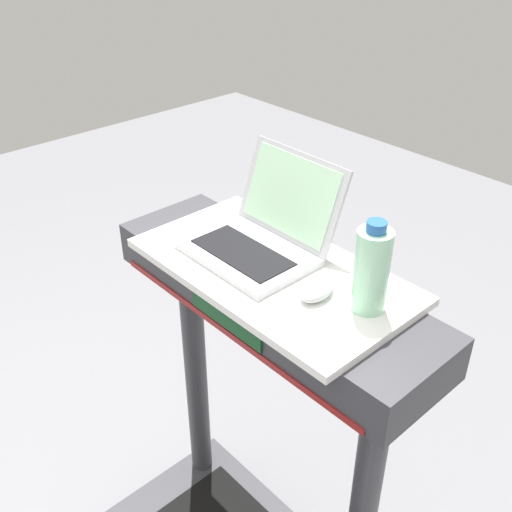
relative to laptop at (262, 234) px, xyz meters
name	(u,v)px	position (x,y,z in m)	size (l,w,h in m)	color
desk_board	(272,270)	(0.07, -0.03, -0.06)	(0.67, 0.37, 0.02)	white
laptop	(262,234)	(0.00, 0.00, 0.00)	(0.31, 0.29, 0.22)	#B7B7BC
computer_mouse	(317,290)	(0.22, -0.04, -0.03)	(0.06, 0.10, 0.03)	#B2B2B7
water_bottle	(371,269)	(0.32, 0.01, 0.05)	(0.07, 0.07, 0.21)	#9EDBB2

